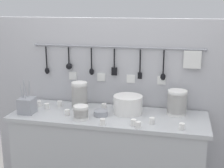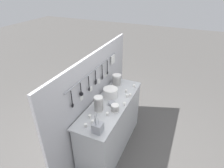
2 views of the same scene
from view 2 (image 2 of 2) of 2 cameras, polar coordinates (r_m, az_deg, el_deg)
The scene contains 19 objects.
ground_plane at distance 3.58m, azimuth -0.23°, elevation -18.03°, with size 20.00×20.00×0.00m, color #514F4C.
counter at distance 3.24m, azimuth -0.24°, elevation -12.35°, with size 1.58×0.53×0.95m.
back_wall at distance 3.11m, azimuth -5.27°, elevation -5.58°, with size 2.38×0.09×1.71m.
bowl_stack_tall_left at distance 2.73m, azimuth 0.91°, elevation -7.32°, with size 0.12×0.12×0.11m.
bowl_stack_nested_right at distance 2.71m, azimuth -4.13°, elevation -6.06°, with size 0.13×0.13×0.24m.
bowl_stack_short_front at distance 3.36m, azimuth 1.43°, elevation 1.27°, with size 0.15×0.15×0.20m.
plate_stack at distance 3.04m, azimuth -0.47°, elevation -2.60°, with size 0.24×0.24×0.14m.
steel_mixing_bowl at distance 2.88m, azimuth -0.08°, elevation -5.87°, with size 0.12×0.12×0.04m.
cutlery_caddy at distance 2.41m, azimuth -4.39°, elevation -13.07°, with size 0.12×0.12×0.28m.
cup_mid_row at distance 2.93m, azimuth -3.23°, elevation -5.23°, with size 0.04×0.04×0.05m.
cup_back_right at distance 2.56m, azimuth -5.82°, elevation -11.37°, with size 0.04×0.04×0.05m.
cup_centre at distance 2.65m, azimuth -6.74°, elevation -9.79°, with size 0.04×0.04×0.05m.
cup_front_right at distance 3.06m, azimuth 4.64°, elevation -3.60°, with size 0.04×0.04×0.05m.
cup_front_left at distance 2.67m, azimuth -1.43°, elevation -9.14°, with size 0.04×0.04×0.05m.
cup_edge_near at distance 3.18m, azimuth 4.36°, elevation -2.19°, with size 0.04×0.04×0.05m.
cup_back_left at distance 3.08m, azimuth 5.60°, elevation -3.39°, with size 0.04×0.04×0.05m.
cup_edge_far at distance 3.34m, azimuth 6.73°, elevation -0.61°, with size 0.04×0.04×0.05m.
cup_by_caddy at distance 2.52m, azimuth -8.01°, elevation -12.36°, with size 0.04×0.04×0.05m.
cup_beside_plates at distance 2.87m, azimuth 3.86°, elevation -6.04°, with size 0.04×0.04×0.05m.
Camera 2 is at (-2.20, -0.99, 2.65)m, focal length 30.00 mm.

